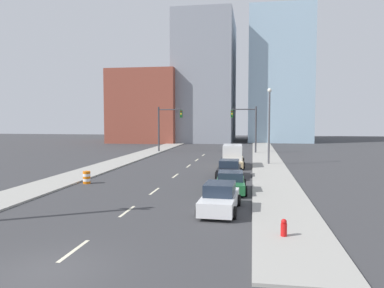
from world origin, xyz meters
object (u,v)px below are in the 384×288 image
object	(u,v)px
sedan_green	(230,183)
box_truck_tan	(233,156)
sedan_white	(220,198)
street_lamp	(269,121)
fire_hydrant	(284,229)
sedan_black	(229,169)
traffic_signal_right	(249,124)
traffic_barrel	(87,177)
traffic_signal_left	(165,123)

from	to	relation	value
sedan_green	box_truck_tan	xyz separation A→B (m)	(-0.57, 13.41, 0.42)
sedan_white	street_lamp	bearing A→B (deg)	82.82
fire_hydrant	sedan_black	distance (m)	16.42
traffic_signal_right	street_lamp	bearing A→B (deg)	-80.36
traffic_barrel	sedan_white	xyz separation A→B (m)	(10.76, -6.87, 0.22)
fire_hydrant	sedan_green	distance (m)	9.92
box_truck_tan	traffic_signal_left	bearing A→B (deg)	122.80
sedan_green	box_truck_tan	distance (m)	13.43
fire_hydrant	sedan_white	bearing A→B (deg)	125.60
traffic_signal_right	traffic_barrel	bearing A→B (deg)	-113.67
street_lamp	sedan_black	world-z (taller)	street_lamp
sedan_white	box_truck_tan	xyz separation A→B (m)	(-0.31, 18.73, 0.38)
traffic_signal_left	traffic_barrel	bearing A→B (deg)	-89.33
box_truck_tan	sedan_black	bearing A→B (deg)	-91.48
traffic_barrel	sedan_green	distance (m)	11.13
traffic_barrel	sedan_black	xyz separation A→B (m)	(10.53, 5.02, 0.19)
fire_hydrant	sedan_black	world-z (taller)	sedan_black
sedan_white	sedan_black	distance (m)	11.89
street_lamp	fire_hydrant	bearing A→B (deg)	-90.94
traffic_signal_right	sedan_black	world-z (taller)	traffic_signal_right
fire_hydrant	box_truck_tan	xyz separation A→B (m)	(-3.32, 22.93, 0.66)
street_lamp	sedan_white	bearing A→B (deg)	-99.29
traffic_barrel	sedan_black	size ratio (longest dim) A/B	0.21
fire_hydrant	street_lamp	bearing A→B (deg)	89.06
fire_hydrant	sedan_green	xyz separation A→B (m)	(-2.75, 9.52, 0.23)
traffic_barrel	sedan_black	distance (m)	11.66
traffic_signal_left	traffic_barrel	size ratio (longest dim) A/B	7.02
street_lamp	fire_hydrant	size ratio (longest dim) A/B	9.75
street_lamp	sedan_black	size ratio (longest dim) A/B	1.79
traffic_barrel	sedan_black	bearing A→B (deg)	25.48
street_lamp	traffic_signal_right	bearing A→B (deg)	99.64
traffic_signal_left	fire_hydrant	xyz separation A→B (m)	(14.09, -38.33, -3.83)
traffic_signal_left	traffic_signal_right	distance (m)	12.26
traffic_signal_left	sedan_white	world-z (taller)	traffic_signal_left
traffic_signal_left	sedan_green	xyz separation A→B (m)	(11.34, -28.80, -3.60)
traffic_signal_left	box_truck_tan	bearing A→B (deg)	-55.04
traffic_signal_right	traffic_barrel	size ratio (longest dim) A/B	7.02
fire_hydrant	sedan_white	world-z (taller)	sedan_white
traffic_barrel	street_lamp	size ratio (longest dim) A/B	0.12
traffic_signal_left	traffic_signal_right	world-z (taller)	same
fire_hydrant	box_truck_tan	world-z (taller)	box_truck_tan
sedan_black	sedan_white	bearing A→B (deg)	-89.03
street_lamp	traffic_signal_left	bearing A→B (deg)	137.75
street_lamp	sedan_green	size ratio (longest dim) A/B	1.87
sedan_white	sedan_black	size ratio (longest dim) A/B	1.03
sedan_green	sedan_black	world-z (taller)	sedan_black
sedan_white	sedan_green	bearing A→B (deg)	89.33
fire_hydrant	sedan_white	size ratio (longest dim) A/B	0.18
box_truck_tan	traffic_signal_right	bearing A→B (deg)	82.27
traffic_signal_left	box_truck_tan	size ratio (longest dim) A/B	1.07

